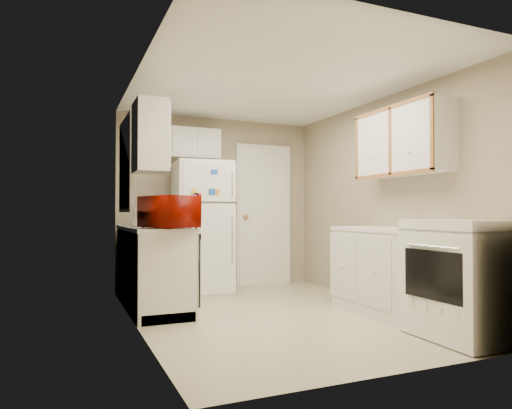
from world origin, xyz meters
name	(u,v)px	position (x,y,z in m)	size (l,w,h in m)	color
floor	(275,314)	(0.00, 0.00, 0.00)	(3.80, 3.80, 0.00)	beige
ceiling	(275,84)	(0.00, 0.00, 2.40)	(3.80, 3.80, 0.00)	white
wall_left	(138,197)	(-1.40, 0.00, 1.20)	(3.80, 3.80, 0.00)	tan
wall_right	(384,200)	(1.40, 0.00, 1.20)	(3.80, 3.80, 0.00)	tan
wall_back	(218,203)	(0.00, 1.90, 1.20)	(2.80, 2.80, 0.00)	tan
wall_front	(398,190)	(0.00, -1.90, 1.20)	(2.80, 2.80, 0.00)	tan
left_counter	(152,266)	(-1.10, 0.90, 0.45)	(0.60, 1.80, 0.90)	silver
dishwasher	(191,268)	(-0.81, 0.30, 0.49)	(0.03, 0.58, 0.72)	black
sink	(150,230)	(-1.10, 1.05, 0.86)	(0.54, 0.74, 0.16)	gray
microwave	(169,213)	(-1.06, 0.18, 1.05)	(0.32, 0.58, 0.38)	#850900
soap_bottle	(142,217)	(-1.15, 1.33, 1.00)	(0.09, 0.09, 0.19)	white
window_blinds	(127,165)	(-1.36, 1.05, 1.60)	(0.10, 0.98, 1.08)	silver
upper_cabinet_left	(150,137)	(-1.25, 0.22, 1.80)	(0.30, 0.45, 0.70)	silver
refrigerator	(202,227)	(-0.35, 1.50, 0.86)	(0.71, 0.69, 1.73)	white
cabinet_over_fridge	(193,144)	(-0.40, 1.75, 2.00)	(0.70, 0.30, 0.40)	silver
interior_door	(264,215)	(0.70, 1.86, 1.02)	(0.86, 0.06, 2.08)	white
right_counter	(412,275)	(1.10, -0.80, 0.45)	(0.60, 2.00, 0.90)	silver
stove	(464,279)	(1.06, -1.46, 0.50)	(0.67, 0.83, 1.01)	white
upper_cabinet_right	(403,142)	(1.25, -0.50, 1.80)	(0.30, 1.20, 0.70)	silver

